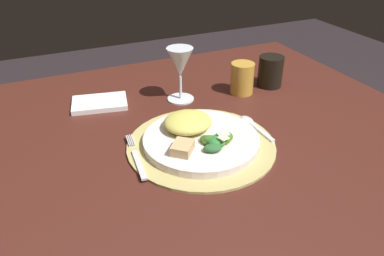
{
  "coord_description": "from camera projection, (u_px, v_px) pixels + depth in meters",
  "views": [
    {
      "loc": [
        -0.36,
        -0.68,
        1.22
      ],
      "look_at": [
        -0.05,
        0.0,
        0.77
      ],
      "focal_mm": 35.08,
      "sensor_mm": 36.0,
      "label": 1
    }
  ],
  "objects": [
    {
      "name": "placemat",
      "position": [
        201.0,
        145.0,
        0.85
      ],
      "size": [
        0.34,
        0.34,
        0.01
      ],
      "primitive_type": "cylinder",
      "color": "tan",
      "rests_on": "dining_table"
    },
    {
      "name": "amber_tumbler",
      "position": [
        242.0,
        78.0,
        1.07
      ],
      "size": [
        0.07,
        0.07,
        0.09
      ],
      "primitive_type": "cylinder",
      "color": "gold",
      "rests_on": "dining_table"
    },
    {
      "name": "salad_greens",
      "position": [
        216.0,
        141.0,
        0.8
      ],
      "size": [
        0.09,
        0.07,
        0.03
      ],
      "color": "#386E17",
      "rests_on": "dinner_plate"
    },
    {
      "name": "fork",
      "position": [
        137.0,
        158.0,
        0.79
      ],
      "size": [
        0.03,
        0.17,
        0.0
      ],
      "color": "silver",
      "rests_on": "placemat"
    },
    {
      "name": "dinner_plate",
      "position": [
        201.0,
        140.0,
        0.84
      ],
      "size": [
        0.26,
        0.26,
        0.02
      ],
      "primitive_type": "cylinder",
      "color": "silver",
      "rests_on": "placemat"
    },
    {
      "name": "wine_glass",
      "position": [
        179.0,
        65.0,
        1.0
      ],
      "size": [
        0.07,
        0.07,
        0.15
      ],
      "color": "silver",
      "rests_on": "dining_table"
    },
    {
      "name": "pasta_serving",
      "position": [
        188.0,
        123.0,
        0.86
      ],
      "size": [
        0.13,
        0.13,
        0.03
      ],
      "primitive_type": "ellipsoid",
      "rotation": [
        0.0,
        0.0,
        1.78
      ],
      "color": "#D5CA58",
      "rests_on": "dinner_plate"
    },
    {
      "name": "dark_tumbler",
      "position": [
        270.0,
        71.0,
        1.11
      ],
      "size": [
        0.07,
        0.07,
        0.09
      ],
      "primitive_type": "cylinder",
      "color": "black",
      "rests_on": "dining_table"
    },
    {
      "name": "spoon",
      "position": [
        252.0,
        124.0,
        0.92
      ],
      "size": [
        0.03,
        0.13,
        0.01
      ],
      "color": "silver",
      "rests_on": "placemat"
    },
    {
      "name": "napkin",
      "position": [
        100.0,
        103.0,
        1.02
      ],
      "size": [
        0.16,
        0.12,
        0.01
      ],
      "primitive_type": "cube",
      "rotation": [
        0.0,
        0.0,
        -0.2
      ],
      "color": "white",
      "rests_on": "dining_table"
    },
    {
      "name": "dining_table",
      "position": [
        210.0,
        179.0,
        0.98
      ],
      "size": [
        1.1,
        1.03,
        0.75
      ],
      "color": "#461E16",
      "rests_on": "ground"
    },
    {
      "name": "bread_piece",
      "position": [
        183.0,
        148.0,
        0.78
      ],
      "size": [
        0.06,
        0.06,
        0.02
      ],
      "primitive_type": "cube",
      "rotation": [
        0.0,
        0.0,
        4.0
      ],
      "color": "tan",
      "rests_on": "dinner_plate"
    }
  ]
}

